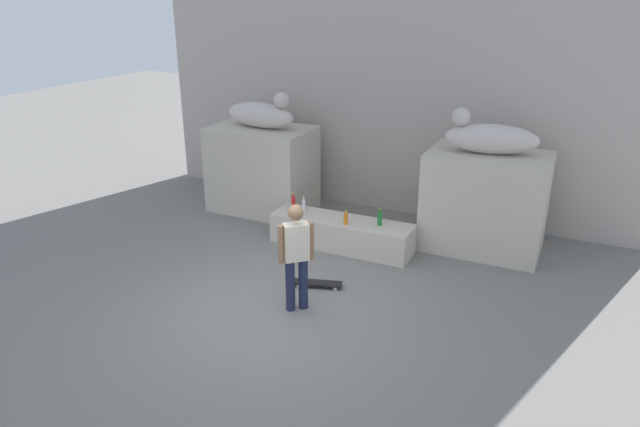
{
  "coord_description": "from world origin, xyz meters",
  "views": [
    {
      "loc": [
        3.92,
        -6.57,
        4.54
      ],
      "look_at": [
        0.12,
        1.36,
        1.1
      ],
      "focal_mm": 32.72,
      "sensor_mm": 36.0,
      "label": 1
    }
  ],
  "objects_px": {
    "statue_reclining_right": "(490,138)",
    "bottle_clear": "(304,206)",
    "bottle_green": "(380,218)",
    "skater": "(296,253)",
    "statue_reclining_left": "(262,114)",
    "bottle_orange": "(346,219)",
    "bottle_red": "(293,202)",
    "skateboard": "(317,283)"
  },
  "relations": [
    {
      "from": "statue_reclining_right",
      "to": "bottle_clear",
      "type": "relative_size",
      "value": 5.03
    },
    {
      "from": "statue_reclining_right",
      "to": "bottle_green",
      "type": "height_order",
      "value": "statue_reclining_right"
    },
    {
      "from": "statue_reclining_right",
      "to": "skater",
      "type": "bearing_deg",
      "value": 50.09
    },
    {
      "from": "statue_reclining_right",
      "to": "skater",
      "type": "height_order",
      "value": "statue_reclining_right"
    },
    {
      "from": "statue_reclining_left",
      "to": "bottle_clear",
      "type": "bearing_deg",
      "value": -29.73
    },
    {
      "from": "statue_reclining_left",
      "to": "bottle_clear",
      "type": "relative_size",
      "value": 4.98
    },
    {
      "from": "statue_reclining_left",
      "to": "bottle_orange",
      "type": "relative_size",
      "value": 6.17
    },
    {
      "from": "bottle_orange",
      "to": "bottle_clear",
      "type": "height_order",
      "value": "bottle_clear"
    },
    {
      "from": "skater",
      "to": "bottle_red",
      "type": "relative_size",
      "value": 5.48
    },
    {
      "from": "bottle_orange",
      "to": "bottle_green",
      "type": "distance_m",
      "value": 0.6
    },
    {
      "from": "skater",
      "to": "skateboard",
      "type": "height_order",
      "value": "skater"
    },
    {
      "from": "statue_reclining_left",
      "to": "skater",
      "type": "xyz_separation_m",
      "value": [
        2.59,
        -3.44,
        -1.17
      ]
    },
    {
      "from": "bottle_green",
      "to": "bottle_red",
      "type": "distance_m",
      "value": 1.79
    },
    {
      "from": "bottle_green",
      "to": "bottle_orange",
      "type": "bearing_deg",
      "value": -158.9
    },
    {
      "from": "skateboard",
      "to": "bottle_orange",
      "type": "height_order",
      "value": "bottle_orange"
    },
    {
      "from": "bottle_orange",
      "to": "bottle_red",
      "type": "bearing_deg",
      "value": 165.88
    },
    {
      "from": "bottle_red",
      "to": "skater",
      "type": "bearing_deg",
      "value": -61.07
    },
    {
      "from": "skateboard",
      "to": "bottle_clear",
      "type": "xyz_separation_m",
      "value": [
        -1.05,
        1.58,
        0.63
      ]
    },
    {
      "from": "skater",
      "to": "bottle_green",
      "type": "xyz_separation_m",
      "value": [
        0.43,
        2.37,
        -0.23
      ]
    },
    {
      "from": "statue_reclining_left",
      "to": "bottle_red",
      "type": "height_order",
      "value": "statue_reclining_left"
    },
    {
      "from": "bottle_orange",
      "to": "bottle_clear",
      "type": "xyz_separation_m",
      "value": [
        -0.93,
        0.18,
        0.03
      ]
    },
    {
      "from": "statue_reclining_left",
      "to": "skateboard",
      "type": "height_order",
      "value": "statue_reclining_left"
    },
    {
      "from": "statue_reclining_left",
      "to": "statue_reclining_right",
      "type": "xyz_separation_m",
      "value": [
        4.6,
        -0.0,
        0.0
      ]
    },
    {
      "from": "statue_reclining_right",
      "to": "skateboard",
      "type": "xyz_separation_m",
      "value": [
        -2.03,
        -2.69,
        -2.02
      ]
    },
    {
      "from": "bottle_orange",
      "to": "bottle_green",
      "type": "relative_size",
      "value": 0.84
    },
    {
      "from": "statue_reclining_left",
      "to": "bottle_green",
      "type": "bearing_deg",
      "value": -13.1
    },
    {
      "from": "bottle_clear",
      "to": "bottle_red",
      "type": "bearing_deg",
      "value": 155.48
    },
    {
      "from": "bottle_green",
      "to": "bottle_red",
      "type": "bearing_deg",
      "value": 177.11
    },
    {
      "from": "statue_reclining_left",
      "to": "bottle_green",
      "type": "xyz_separation_m",
      "value": [
        3.02,
        -1.07,
        -1.4
      ]
    },
    {
      "from": "skateboard",
      "to": "bottle_red",
      "type": "relative_size",
      "value": 2.7
    },
    {
      "from": "skater",
      "to": "bottle_clear",
      "type": "bearing_deg",
      "value": 72.21
    },
    {
      "from": "statue_reclining_left",
      "to": "bottle_orange",
      "type": "distance_m",
      "value": 3.12
    },
    {
      "from": "bottle_green",
      "to": "skateboard",
      "type": "bearing_deg",
      "value": -105.55
    },
    {
      "from": "skateboard",
      "to": "bottle_orange",
      "type": "relative_size",
      "value": 3.07
    },
    {
      "from": "bottle_clear",
      "to": "bottle_red",
      "type": "height_order",
      "value": "bottle_clear"
    },
    {
      "from": "skater",
      "to": "skateboard",
      "type": "xyz_separation_m",
      "value": [
        -0.02,
        0.75,
        -0.86
      ]
    },
    {
      "from": "skater",
      "to": "skateboard",
      "type": "distance_m",
      "value": 1.14
    },
    {
      "from": "bottle_clear",
      "to": "bottle_red",
      "type": "xyz_separation_m",
      "value": [
        -0.29,
        0.13,
        -0.01
      ]
    },
    {
      "from": "statue_reclining_right",
      "to": "statue_reclining_left",
      "type": "bearing_deg",
      "value": -9.61
    },
    {
      "from": "skateboard",
      "to": "bottle_clear",
      "type": "relative_size",
      "value": 2.48
    },
    {
      "from": "skater",
      "to": "skateboard",
      "type": "relative_size",
      "value": 2.03
    },
    {
      "from": "bottle_red",
      "to": "statue_reclining_right",
      "type": "bearing_deg",
      "value": 16.18
    }
  ]
}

